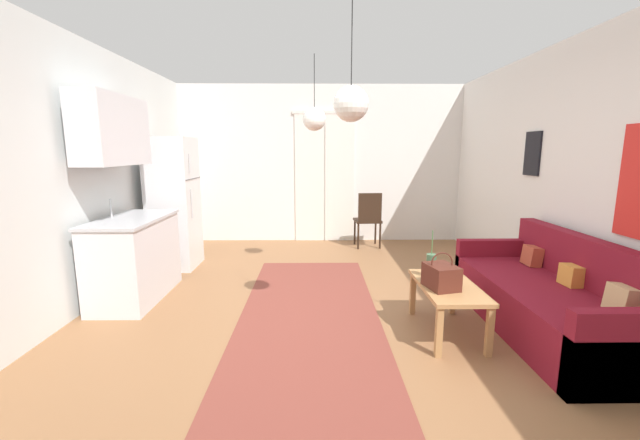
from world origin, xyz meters
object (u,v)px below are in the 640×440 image
at_px(refrigerator, 174,203).
at_px(accent_chair, 368,217).
at_px(bamboo_vase, 431,266).
at_px(pendant_lamp_far, 314,119).
at_px(pendant_lamp_near, 351,104).
at_px(couch, 553,301).
at_px(handbag, 441,276).
at_px(coffee_table, 448,292).

bearing_deg(refrigerator, accent_chair, 20.16).
bearing_deg(refrigerator, bamboo_vase, -32.00).
distance_m(accent_chair, pendant_lamp_far, 2.28).
xyz_separation_m(accent_chair, pendant_lamp_near, (-0.59, -3.16, 1.44)).
height_order(refrigerator, pendant_lamp_near, pendant_lamp_near).
distance_m(couch, handbag, 1.09).
bearing_deg(coffee_table, refrigerator, 146.15).
bearing_deg(pendant_lamp_far, coffee_table, -53.35).
relative_size(refrigerator, pendant_lamp_far, 2.02).
bearing_deg(refrigerator, pendant_lamp_near, -44.24).
bearing_deg(coffee_table, accent_chair, 95.18).
bearing_deg(couch, refrigerator, 153.32).
bearing_deg(pendant_lamp_near, handbag, -0.33).
distance_m(coffee_table, bamboo_vase, 0.28).
height_order(coffee_table, handbag, handbag).
distance_m(refrigerator, pendant_lamp_far, 2.25).
bearing_deg(pendant_lamp_near, refrigerator, 135.76).
height_order(bamboo_vase, pendant_lamp_far, pendant_lamp_far).
distance_m(refrigerator, accent_chair, 3.00).
bearing_deg(bamboo_vase, handbag, -89.50).
bearing_deg(accent_chair, handbag, 89.39).
distance_m(bamboo_vase, accent_chair, 2.89).
height_order(couch, coffee_table, couch).
distance_m(couch, bamboo_vase, 1.10).
height_order(coffee_table, refrigerator, refrigerator).
relative_size(bamboo_vase, pendant_lamp_near, 0.50).
bearing_deg(handbag, accent_chair, 93.36).
distance_m(couch, pendant_lamp_near, 2.48).
height_order(handbag, refrigerator, refrigerator).
xyz_separation_m(couch, handbag, (-1.05, -0.12, 0.28)).
bearing_deg(handbag, pendant_lamp_near, 179.67).
xyz_separation_m(bamboo_vase, accent_chair, (-0.18, 2.88, -0.05)).
relative_size(couch, refrigerator, 1.17).
height_order(couch, bamboo_vase, bamboo_vase).
distance_m(coffee_table, pendant_lamp_near, 1.79).
bearing_deg(bamboo_vase, pendant_lamp_far, 128.07).
bearing_deg(handbag, bamboo_vase, 90.50).
xyz_separation_m(refrigerator, accent_chair, (2.79, 1.02, -0.37)).
bearing_deg(pendant_lamp_far, pendant_lamp_near, -80.07).
height_order(couch, pendant_lamp_near, pendant_lamp_near).
xyz_separation_m(couch, bamboo_vase, (-1.05, 0.17, 0.28)).
distance_m(bamboo_vase, handbag, 0.29).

